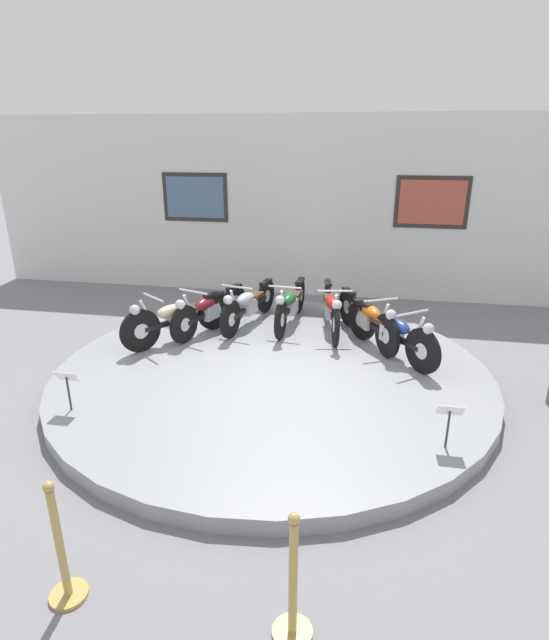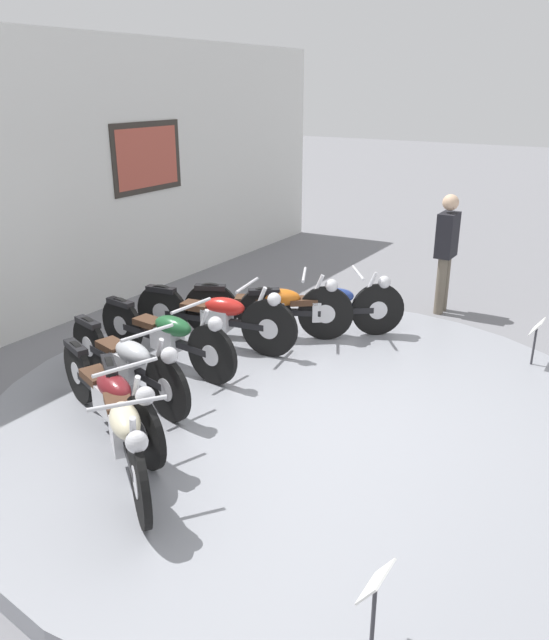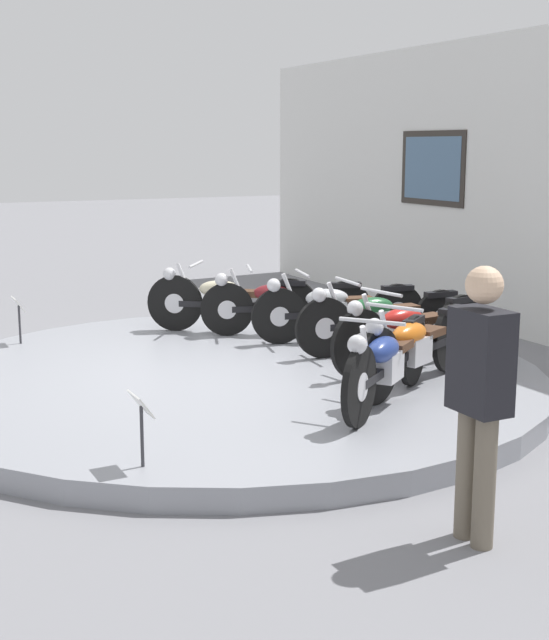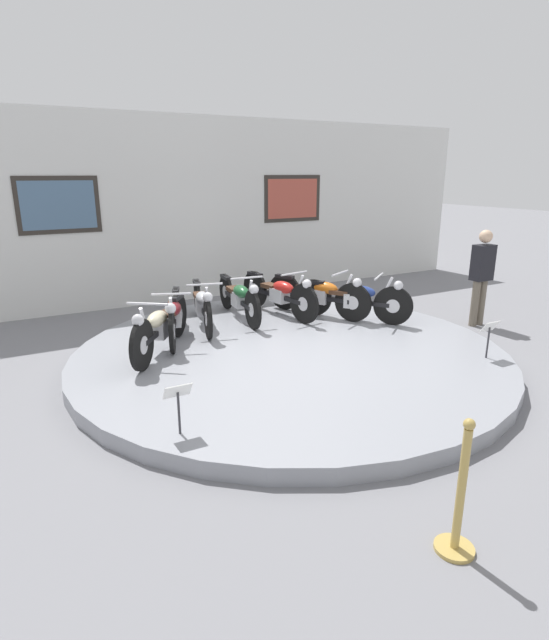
# 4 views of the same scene
# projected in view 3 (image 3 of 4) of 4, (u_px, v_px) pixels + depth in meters

# --- Properties ---
(ground_plane) EXTENTS (60.00, 60.00, 0.00)m
(ground_plane) POSITION_uv_depth(u_px,v_px,m) (231.00, 389.00, 8.55)
(ground_plane) COLOR slate
(display_platform) EXTENTS (5.97, 5.97, 0.18)m
(display_platform) POSITION_uv_depth(u_px,v_px,m) (231.00, 380.00, 8.53)
(display_platform) COLOR gray
(display_platform) RESTS_ON ground_plane
(motorcycle_cream) EXTENTS (1.24, 1.64, 0.80)m
(motorcycle_cream) POSITION_uv_depth(u_px,v_px,m) (228.00, 299.00, 10.17)
(motorcycle_cream) COLOR black
(motorcycle_cream) RESTS_ON display_platform
(motorcycle_maroon) EXTENTS (0.77, 1.85, 0.78)m
(motorcycle_maroon) POSITION_uv_depth(u_px,v_px,m) (283.00, 302.00, 10.09)
(motorcycle_maroon) COLOR black
(motorcycle_maroon) RESTS_ON display_platform
(motorcycle_silver) EXTENTS (0.62, 1.92, 0.78)m
(motorcycle_silver) POSITION_uv_depth(u_px,v_px,m) (335.00, 308.00, 9.74)
(motorcycle_silver) COLOR black
(motorcycle_silver) RESTS_ON display_platform
(motorcycle_green) EXTENTS (0.54, 1.97, 0.79)m
(motorcycle_green) POSITION_uv_depth(u_px,v_px,m) (380.00, 317.00, 9.18)
(motorcycle_green) COLOR black
(motorcycle_green) RESTS_ON display_platform
(motorcycle_red) EXTENTS (0.54, 1.99, 0.80)m
(motorcycle_red) POSITION_uv_depth(u_px,v_px,m) (409.00, 329.00, 8.51)
(motorcycle_red) COLOR black
(motorcycle_red) RESTS_ON display_platform
(motorcycle_orange) EXTENTS (0.94, 1.81, 0.80)m
(motorcycle_orange) POSITION_uv_depth(u_px,v_px,m) (414.00, 345.00, 7.84)
(motorcycle_orange) COLOR black
(motorcycle_orange) RESTS_ON display_platform
(motorcycle_blue) EXTENTS (1.25, 1.61, 0.79)m
(motorcycle_blue) POSITION_uv_depth(u_px,v_px,m) (387.00, 360.00, 7.31)
(motorcycle_blue) COLOR black
(motorcycle_blue) RESTS_ON display_platform
(info_placard_front_left) EXTENTS (0.26, 0.11, 0.51)m
(info_placard_front_left) POSITION_uv_depth(u_px,v_px,m) (19.00, 310.00, 9.61)
(info_placard_front_left) COLOR #333338
(info_placard_front_left) RESTS_ON display_platform
(info_placard_front_centre) EXTENTS (0.26, 0.11, 0.51)m
(info_placard_front_centre) POSITION_uv_depth(u_px,v_px,m) (141.00, 414.00, 5.90)
(info_placard_front_centre) COLOR #333338
(info_placard_front_centre) RESTS_ON display_platform
(visitor_standing) EXTENTS (0.36, 0.22, 1.64)m
(visitor_standing) POSITION_uv_depth(u_px,v_px,m) (480.00, 390.00, 5.09)
(visitor_standing) COLOR #6B6051
(visitor_standing) RESTS_ON ground_plane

